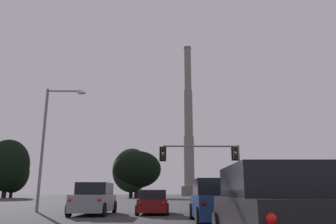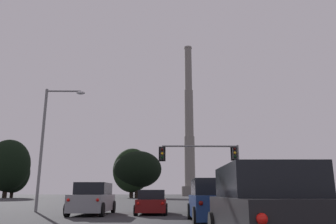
# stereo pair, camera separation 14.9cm
# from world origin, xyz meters

# --- Properties ---
(suv_left_lane_front) EXTENTS (2.18, 4.93, 1.86)m
(suv_left_lane_front) POSITION_xyz_m (-3.52, 20.81, 0.90)
(suv_left_lane_front) COLOR gray
(suv_left_lane_front) RESTS_ON ground_plane
(hatchback_center_lane_front) EXTENTS (1.99, 4.14, 1.44)m
(hatchback_center_lane_front) POSITION_xyz_m (0.03, 21.23, 0.66)
(hatchback_center_lane_front) COLOR maroon
(hatchback_center_lane_front) RESTS_ON ground_plane
(suv_right_lane_third) EXTENTS (2.22, 4.95, 1.86)m
(suv_right_lane_third) POSITION_xyz_m (2.90, 7.67, 0.90)
(suv_right_lane_third) COLOR black
(suv_right_lane_third) RESTS_ON ground_plane
(suv_right_lane_second) EXTENTS (2.22, 4.95, 1.86)m
(suv_right_lane_second) POSITION_xyz_m (2.90, 15.18, 0.90)
(suv_right_lane_second) COLOR navy
(suv_right_lane_second) RESTS_ON ground_plane
(suv_right_lane_front) EXTENTS (2.20, 4.94, 1.86)m
(suv_right_lane_front) POSITION_xyz_m (3.53, 21.17, 0.90)
(suv_right_lane_front) COLOR black
(suv_right_lane_front) RESTS_ON ground_plane
(traffic_light_overhead_right) EXTENTS (6.91, 0.50, 5.22)m
(traffic_light_overhead_right) POSITION_xyz_m (4.71, 27.94, 4.04)
(traffic_light_overhead_right) COLOR slate
(traffic_light_overhead_right) RESTS_ON ground_plane
(street_lamp) EXTENTS (2.96, 0.36, 8.81)m
(street_lamp) POSITION_xyz_m (-7.58, 23.87, 5.36)
(street_lamp) COLOR slate
(street_lamp) RESTS_ON ground_plane
(smokestack) EXTENTS (6.65, 6.65, 62.74)m
(smokestack) POSITION_xyz_m (11.81, 131.22, 24.53)
(smokestack) COLOR slate
(smokestack) RESTS_ON ground_plane
(treeline_center_left) EXTENTS (9.95, 8.95, 12.74)m
(treeline_center_left) POSITION_xyz_m (-7.16, 87.33, 7.04)
(treeline_center_left) COLOR black
(treeline_center_left) RESTS_ON ground_plane
(treeline_left_mid) EXTENTS (10.92, 9.83, 14.75)m
(treeline_left_mid) POSITION_xyz_m (-38.63, 85.39, 8.15)
(treeline_left_mid) COLOR black
(treeline_left_mid) RESTS_ON ground_plane
(treeline_far_right) EXTENTS (8.30, 7.47, 11.66)m
(treeline_far_right) POSITION_xyz_m (-39.18, 90.54, 6.45)
(treeline_far_right) COLOR black
(treeline_far_right) RESTS_ON ground_plane
(treeline_far_left) EXTENTS (12.42, 11.18, 12.03)m
(treeline_far_left) POSITION_xyz_m (-5.62, 86.74, 7.24)
(treeline_far_left) COLOR black
(treeline_far_left) RESTS_ON ground_plane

